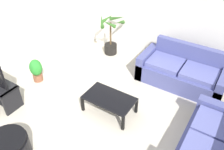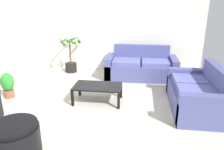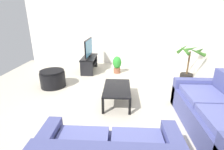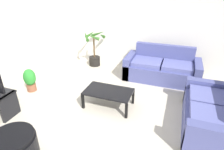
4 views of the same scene
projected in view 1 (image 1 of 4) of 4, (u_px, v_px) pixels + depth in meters
The scene contains 8 objects.
ground_plane at pixel (83, 123), 4.56m from camera, with size 6.60×6.60×0.00m, color beige.
wall_back at pixel (153, 10), 5.79m from camera, with size 6.00×0.06×2.70m, color silver.
couch_main at pixel (182, 73), 5.42m from camera, with size 1.98×0.90×0.90m.
couch_loveseat at pixel (212, 148), 3.75m from camera, with size 0.90×1.68×0.90m.
coffee_table at pixel (109, 99), 4.63m from camera, with size 1.01×0.59×0.38m.
potted_palm at pixel (111, 38), 6.43m from camera, with size 0.73×0.71×1.14m.
potted_plant_small at pixel (36, 70), 5.49m from camera, with size 0.29×0.29×0.58m.
ottoman at pixel (9, 148), 3.82m from camera, with size 0.68×0.68×0.47m.
Camera 1 is at (2.14, -2.30, 3.49)m, focal length 36.97 mm.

